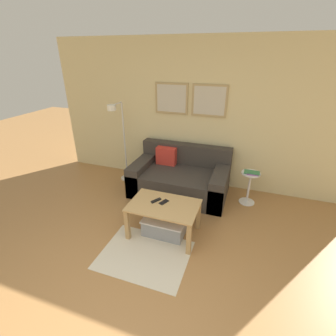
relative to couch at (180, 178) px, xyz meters
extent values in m
cube|color=beige|center=(0.19, 0.51, 1.00)|extent=(5.60, 0.06, 2.55)
cube|color=tan|center=(-0.33, 0.47, 1.28)|extent=(0.60, 0.02, 0.53)
cube|color=beige|center=(-0.33, 0.46, 1.28)|extent=(0.53, 0.01, 0.46)
cube|color=tan|center=(0.34, 0.47, 1.28)|extent=(0.60, 0.02, 0.53)
cube|color=beige|center=(0.34, 0.46, 1.28)|extent=(0.53, 0.01, 0.46)
cube|color=beige|center=(0.03, -1.62, -0.27)|extent=(1.08, 0.85, 0.01)
cube|color=#38332D|center=(0.00, -0.05, -0.06)|extent=(1.64, 0.98, 0.42)
cube|color=#38332D|center=(0.00, 0.34, 0.33)|extent=(1.64, 0.20, 0.37)
cube|color=#38332D|center=(-0.69, -0.05, 0.00)|extent=(0.24, 0.98, 0.54)
cube|color=#38332D|center=(0.70, -0.05, 0.00)|extent=(0.24, 0.98, 0.54)
cube|color=red|center=(-0.32, 0.17, 0.31)|extent=(0.36, 0.14, 0.32)
cube|color=tan|center=(0.12, -1.16, 0.18)|extent=(0.92, 0.59, 0.02)
cube|color=tan|center=(-0.30, -1.42, -0.05)|extent=(0.06, 0.06, 0.45)
cube|color=tan|center=(0.54, -1.42, -0.05)|extent=(0.06, 0.06, 0.45)
cube|color=tan|center=(-0.30, -0.90, -0.05)|extent=(0.06, 0.06, 0.45)
cube|color=tan|center=(0.54, -0.90, -0.05)|extent=(0.06, 0.06, 0.45)
cube|color=gray|center=(0.12, -1.16, -0.17)|extent=(0.56, 0.32, 0.22)
cube|color=silver|center=(0.12, -1.16, -0.05)|extent=(0.58, 0.35, 0.02)
cylinder|color=silver|center=(-1.14, 0.14, -0.27)|extent=(0.25, 0.25, 0.02)
cylinder|color=silver|center=(-1.14, 0.14, 0.48)|extent=(0.03, 0.03, 1.48)
cylinder|color=silver|center=(-1.14, -0.03, 1.22)|extent=(0.02, 0.33, 0.02)
cylinder|color=white|center=(-1.14, -0.20, 1.19)|extent=(0.14, 0.14, 0.09)
cylinder|color=white|center=(1.16, 0.03, -0.27)|extent=(0.26, 0.26, 0.01)
cylinder|color=white|center=(1.16, 0.03, 0.00)|extent=(0.04, 0.04, 0.52)
cylinder|color=white|center=(1.16, 0.03, 0.27)|extent=(0.30, 0.30, 0.02)
cube|color=#8C4C93|center=(1.18, 0.01, 0.28)|extent=(0.18, 0.19, 0.02)
cube|color=#387F4C|center=(1.17, 0.00, 0.30)|extent=(0.24, 0.12, 0.02)
cube|color=black|center=(-0.01, -1.11, 0.20)|extent=(0.11, 0.15, 0.02)
cube|color=black|center=(0.10, -1.11, 0.20)|extent=(0.12, 0.15, 0.01)
camera|label=1|loc=(1.05, -3.67, 2.00)|focal=26.00mm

